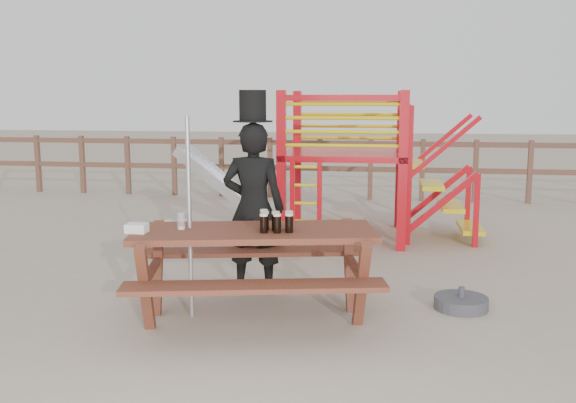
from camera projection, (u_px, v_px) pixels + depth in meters
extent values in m
plane|color=tan|center=(298.00, 318.00, 5.91)|extent=(60.00, 60.00, 0.00)
cube|color=brown|center=(345.00, 143.00, 12.56)|extent=(15.00, 0.06, 0.10)
cube|color=brown|center=(345.00, 169.00, 12.64)|extent=(15.00, 0.06, 0.10)
cube|color=brown|center=(38.00, 164.00, 13.59)|extent=(0.09, 0.09, 1.20)
cube|color=brown|center=(82.00, 164.00, 13.44)|extent=(0.09, 0.09, 1.20)
cube|color=brown|center=(128.00, 165.00, 13.30)|extent=(0.09, 0.09, 1.20)
cube|color=brown|center=(174.00, 166.00, 13.15)|extent=(0.09, 0.09, 1.20)
cube|color=brown|center=(222.00, 167.00, 13.01)|extent=(0.09, 0.09, 1.20)
cube|color=brown|center=(270.00, 168.00, 12.86)|extent=(0.09, 0.09, 1.20)
cube|color=brown|center=(320.00, 168.00, 12.71)|extent=(0.09, 0.09, 1.20)
cube|color=brown|center=(370.00, 169.00, 12.57)|extent=(0.09, 0.09, 1.20)
cube|color=brown|center=(422.00, 170.00, 12.42)|extent=(0.09, 0.09, 1.20)
cube|color=brown|center=(475.00, 171.00, 12.28)|extent=(0.09, 0.09, 1.20)
cube|color=brown|center=(530.00, 172.00, 12.13)|extent=(0.09, 0.09, 1.20)
cube|color=red|center=(281.00, 170.00, 8.56)|extent=(0.12, 0.12, 2.10)
cube|color=red|center=(403.00, 172.00, 8.32)|extent=(0.12, 0.12, 2.10)
cube|color=red|center=(297.00, 158.00, 10.12)|extent=(0.12, 0.12, 2.10)
cube|color=red|center=(400.00, 160.00, 9.89)|extent=(0.12, 0.12, 2.10)
cube|color=red|center=(345.00, 154.00, 9.20)|extent=(1.72, 1.72, 0.08)
cube|color=red|center=(342.00, 98.00, 8.29)|extent=(1.60, 0.08, 0.08)
cube|color=red|center=(349.00, 97.00, 9.85)|extent=(1.60, 0.08, 0.08)
cube|color=red|center=(290.00, 98.00, 9.18)|extent=(0.08, 1.60, 0.08)
cube|color=red|center=(403.00, 98.00, 8.95)|extent=(0.08, 1.60, 0.08)
cylinder|color=yellow|center=(342.00, 146.00, 8.39)|extent=(1.50, 0.05, 0.05)
cylinder|color=yellow|center=(348.00, 138.00, 9.95)|extent=(1.50, 0.05, 0.05)
cylinder|color=yellow|center=(342.00, 132.00, 8.36)|extent=(1.50, 0.05, 0.05)
cylinder|color=yellow|center=(349.00, 126.00, 9.92)|extent=(1.50, 0.05, 0.05)
cylinder|color=yellow|center=(342.00, 118.00, 8.33)|extent=(1.50, 0.05, 0.05)
cylinder|color=yellow|center=(349.00, 114.00, 9.89)|extent=(1.50, 0.05, 0.05)
cylinder|color=yellow|center=(342.00, 104.00, 8.30)|extent=(1.50, 0.05, 0.05)
cylinder|color=yellow|center=(349.00, 103.00, 9.86)|extent=(1.50, 0.05, 0.05)
cube|color=red|center=(292.00, 205.00, 8.46)|extent=(0.06, 0.06, 1.20)
cube|color=red|center=(319.00, 206.00, 8.41)|extent=(0.06, 0.06, 1.20)
cylinder|color=yellow|center=(306.00, 239.00, 8.51)|extent=(0.36, 0.04, 0.04)
cylinder|color=yellow|center=(306.00, 221.00, 8.47)|extent=(0.36, 0.04, 0.04)
cylinder|color=yellow|center=(306.00, 203.00, 8.43)|extent=(0.36, 0.04, 0.04)
cylinder|color=yellow|center=(306.00, 185.00, 8.39)|extent=(0.36, 0.04, 0.04)
cylinder|color=yellow|center=(306.00, 167.00, 8.35)|extent=(0.36, 0.04, 0.04)
cube|color=yellow|center=(412.00, 163.00, 9.08)|extent=(0.30, 0.90, 0.06)
cube|color=yellow|center=(431.00, 185.00, 9.09)|extent=(0.30, 0.90, 0.06)
cube|color=yellow|center=(451.00, 206.00, 9.10)|extent=(0.30, 0.90, 0.06)
cube|color=yellow|center=(470.00, 227.00, 9.10)|extent=(0.30, 0.90, 0.06)
cube|color=red|center=(442.00, 203.00, 8.66)|extent=(0.95, 0.08, 0.86)
cube|color=red|center=(437.00, 193.00, 9.54)|extent=(0.95, 0.08, 0.86)
cube|color=silver|center=(230.00, 191.00, 9.54)|extent=(1.53, 0.55, 1.21)
cube|color=silver|center=(226.00, 191.00, 9.27)|extent=(1.58, 0.04, 1.28)
cube|color=silver|center=(234.00, 186.00, 9.80)|extent=(1.58, 0.04, 1.28)
cube|color=silver|center=(173.00, 224.00, 9.75)|extent=(0.35, 0.55, 0.05)
cube|color=maroon|center=(254.00, 232.00, 5.76)|extent=(2.29, 1.24, 0.05)
cube|color=maroon|center=(254.00, 287.00, 5.23)|extent=(2.19, 0.74, 0.04)
cube|color=maroon|center=(254.00, 252.00, 6.40)|extent=(2.19, 0.74, 0.04)
cube|color=maroon|center=(152.00, 279.00, 5.78)|extent=(0.35, 1.29, 0.78)
cube|color=maroon|center=(355.00, 276.00, 5.88)|extent=(0.35, 1.29, 0.78)
imported|color=black|center=(254.00, 208.00, 6.58)|extent=(0.66, 0.44, 1.77)
cube|color=#0C8D25|center=(256.00, 186.00, 6.69)|extent=(0.07, 0.02, 0.41)
cylinder|color=black|center=(253.00, 121.00, 6.44)|extent=(0.40, 0.40, 0.01)
cylinder|color=black|center=(253.00, 105.00, 6.41)|extent=(0.27, 0.27, 0.31)
cube|color=white|center=(256.00, 94.00, 6.53)|extent=(0.14, 0.01, 0.04)
cylinder|color=#B2B2B7|center=(190.00, 219.00, 5.82)|extent=(0.04, 0.04, 1.85)
cylinder|color=#3D3D43|center=(461.00, 303.00, 6.16)|extent=(0.52, 0.52, 0.12)
cylinder|color=#3D3D43|center=(461.00, 292.00, 6.15)|extent=(0.06, 0.06, 0.10)
cube|color=white|center=(137.00, 228.00, 5.62)|extent=(0.18, 0.14, 0.08)
cylinder|color=black|center=(264.00, 224.00, 5.60)|extent=(0.07, 0.07, 0.15)
cylinder|color=beige|center=(264.00, 215.00, 5.59)|extent=(0.07, 0.07, 0.02)
cylinder|color=black|center=(277.00, 224.00, 5.60)|extent=(0.07, 0.07, 0.15)
cylinder|color=beige|center=(277.00, 215.00, 5.59)|extent=(0.07, 0.07, 0.02)
cylinder|color=black|center=(289.00, 224.00, 5.62)|extent=(0.07, 0.07, 0.15)
cylinder|color=beige|center=(289.00, 214.00, 5.60)|extent=(0.07, 0.07, 0.02)
cylinder|color=black|center=(265.00, 222.00, 5.71)|extent=(0.07, 0.07, 0.15)
cylinder|color=beige|center=(265.00, 212.00, 5.70)|extent=(0.07, 0.07, 0.02)
cylinder|color=black|center=(276.00, 222.00, 5.70)|extent=(0.07, 0.07, 0.15)
cylinder|color=beige|center=(276.00, 213.00, 5.69)|extent=(0.07, 0.07, 0.02)
cylinder|color=black|center=(289.00, 222.00, 5.73)|extent=(0.07, 0.07, 0.15)
cylinder|color=beige|center=(289.00, 212.00, 5.71)|extent=(0.07, 0.07, 0.02)
cylinder|color=black|center=(264.00, 220.00, 5.80)|extent=(0.07, 0.07, 0.15)
cylinder|color=beige|center=(264.00, 211.00, 5.79)|extent=(0.07, 0.07, 0.02)
cylinder|color=silver|center=(181.00, 221.00, 5.76)|extent=(0.07, 0.07, 0.15)
cylinder|color=beige|center=(181.00, 228.00, 5.77)|extent=(0.06, 0.06, 0.02)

